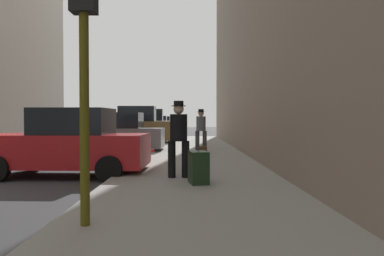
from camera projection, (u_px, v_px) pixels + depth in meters
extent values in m
cube|color=gray|center=(196.00, 175.00, 9.48)|extent=(4.00, 40.00, 0.15)
cube|color=#B2191E|center=(66.00, 150.00, 9.83)|extent=(4.27, 2.00, 0.84)
cube|color=black|center=(74.00, 122.00, 9.81)|extent=(1.95, 1.63, 0.70)
cylinder|color=black|center=(31.00, 160.00, 10.80)|extent=(0.65, 0.24, 0.64)
cylinder|color=black|center=(125.00, 160.00, 10.72)|extent=(0.65, 0.24, 0.64)
cylinder|color=black|center=(109.00, 169.00, 8.88)|extent=(0.65, 0.24, 0.64)
cube|color=slate|center=(115.00, 138.00, 16.28)|extent=(4.24, 1.94, 0.84)
cube|color=black|center=(119.00, 121.00, 16.26)|extent=(1.93, 1.61, 0.70)
cylinder|color=black|center=(90.00, 145.00, 17.23)|extent=(0.65, 0.24, 0.64)
cylinder|color=black|center=(77.00, 148.00, 15.39)|extent=(0.65, 0.24, 0.64)
cylinder|color=black|center=(149.00, 145.00, 17.19)|extent=(0.65, 0.24, 0.64)
cylinder|color=black|center=(143.00, 148.00, 15.35)|extent=(0.65, 0.24, 0.64)
cube|color=brown|center=(134.00, 131.00, 22.02)|extent=(4.61, 1.87, 1.10)
cube|color=black|center=(137.00, 114.00, 22.00)|extent=(2.08, 1.58, 0.90)
cylinder|color=black|center=(112.00, 138.00, 22.93)|extent=(0.64, 0.22, 0.64)
cylinder|color=black|center=(105.00, 140.00, 21.09)|extent=(0.64, 0.22, 0.64)
cylinder|color=black|center=(161.00, 138.00, 22.97)|extent=(0.64, 0.22, 0.64)
cylinder|color=black|center=(158.00, 140.00, 21.13)|extent=(0.64, 0.22, 0.64)
cube|color=silver|center=(146.00, 128.00, 28.40)|extent=(4.64, 1.95, 1.10)
cube|color=black|center=(149.00, 115.00, 28.38)|extent=(2.11, 1.61, 0.90)
cylinder|color=black|center=(128.00, 134.00, 29.28)|extent=(0.64, 0.23, 0.64)
cylinder|color=black|center=(125.00, 135.00, 27.44)|extent=(0.64, 0.23, 0.64)
cylinder|color=black|center=(167.00, 134.00, 29.38)|extent=(0.64, 0.23, 0.64)
cylinder|color=black|center=(166.00, 135.00, 27.54)|extent=(0.64, 0.23, 0.64)
cube|color=navy|center=(154.00, 128.00, 34.67)|extent=(4.20, 1.85, 0.84)
cube|color=black|center=(156.00, 120.00, 34.66)|extent=(1.89, 1.57, 0.70)
cylinder|color=black|center=(141.00, 131.00, 35.59)|extent=(0.64, 0.22, 0.64)
cylinder|color=black|center=(138.00, 132.00, 33.75)|extent=(0.64, 0.22, 0.64)
cylinder|color=black|center=(169.00, 131.00, 35.61)|extent=(0.64, 0.22, 0.64)
cylinder|color=black|center=(168.00, 132.00, 33.77)|extent=(0.64, 0.22, 0.64)
cube|color=#193828|center=(159.00, 126.00, 40.86)|extent=(4.20, 1.85, 0.84)
cube|color=black|center=(161.00, 120.00, 40.84)|extent=(1.89, 1.57, 0.70)
cylinder|color=black|center=(148.00, 130.00, 41.77)|extent=(0.64, 0.22, 0.64)
cylinder|color=black|center=(146.00, 130.00, 39.93)|extent=(0.64, 0.22, 0.64)
cylinder|color=black|center=(172.00, 130.00, 41.80)|extent=(0.64, 0.22, 0.64)
cylinder|color=black|center=(172.00, 130.00, 39.96)|extent=(0.64, 0.22, 0.64)
cylinder|color=red|center=(148.00, 151.00, 12.51)|extent=(0.22, 0.22, 0.55)
sphere|color=red|center=(148.00, 141.00, 12.50)|extent=(0.20, 0.20, 0.20)
cylinder|color=red|center=(143.00, 151.00, 12.51)|extent=(0.10, 0.09, 0.09)
cylinder|color=red|center=(153.00, 151.00, 12.51)|extent=(0.10, 0.09, 0.09)
cylinder|color=#514C0F|center=(84.00, 84.00, 4.74)|extent=(0.12, 0.12, 3.60)
sphere|color=green|center=(86.00, 3.00, 4.85)|extent=(0.14, 0.14, 0.14)
cylinder|color=black|center=(172.00, 159.00, 8.68)|extent=(0.18, 0.18, 0.85)
cylinder|color=black|center=(186.00, 159.00, 8.67)|extent=(0.18, 0.18, 0.85)
cylinder|color=black|center=(179.00, 128.00, 8.66)|extent=(0.41, 0.41, 0.62)
sphere|color=beige|center=(179.00, 109.00, 8.64)|extent=(0.24, 0.24, 0.24)
cylinder|color=black|center=(179.00, 106.00, 8.64)|extent=(0.34, 0.34, 0.02)
cylinder|color=black|center=(179.00, 103.00, 8.64)|extent=(0.23, 0.23, 0.11)
cylinder|color=#333338|center=(205.00, 141.00, 15.88)|extent=(0.22, 0.22, 0.85)
cylinder|color=#333338|center=(197.00, 141.00, 15.96)|extent=(0.22, 0.22, 0.85)
cylinder|color=#4C5156|center=(201.00, 124.00, 15.90)|extent=(0.50, 0.50, 0.62)
sphere|color=tan|center=(201.00, 114.00, 15.89)|extent=(0.24, 0.24, 0.24)
cylinder|color=black|center=(201.00, 112.00, 15.89)|extent=(0.34, 0.34, 0.02)
cylinder|color=black|center=(201.00, 110.00, 15.89)|extent=(0.23, 0.23, 0.11)
cube|color=black|center=(198.00, 167.00, 7.88)|extent=(0.45, 0.62, 0.68)
cylinder|color=#333333|center=(198.00, 143.00, 7.87)|extent=(0.02, 0.02, 0.36)
cube|color=#472D19|center=(203.00, 150.00, 14.69)|extent=(0.32, 0.44, 0.28)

